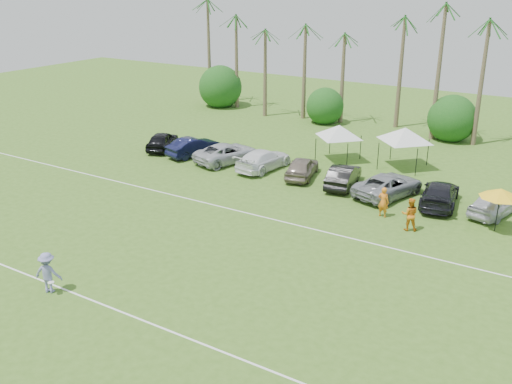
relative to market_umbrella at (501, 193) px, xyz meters
The scene contains 28 objects.
ground 23.30m from the market_umbrella, 124.18° to the right, with size 120.00×120.00×0.00m, color #3F661E.
field_lines 17.32m from the market_umbrella, 139.35° to the right, with size 80.00×12.10×0.01m.
palm_tree_0 40.10m from the market_umbrella, 151.76° to the left, with size 2.40×2.40×8.90m.
palm_tree_1 35.95m from the market_umbrella, 147.93° to the left, with size 2.40×2.40×9.90m.
palm_tree_2 32.07m from the market_umbrella, 143.07° to the left, with size 2.40×2.40×10.90m.
palm_tree_3 29.27m from the market_umbrella, 138.18° to the left, with size 2.40×2.40×11.90m.
palm_tree_4 25.90m from the market_umbrella, 132.15° to the left, with size 2.40×2.40×8.90m.
palm_tree_5 23.67m from the market_umbrella, 124.70° to the left, with size 2.40×2.40×9.90m.
palm_tree_6 21.99m from the market_umbrella, 115.63° to the left, with size 2.40×2.40×10.90m.
palm_tree_7 20.97m from the market_umbrella, 104.96° to the left, with size 2.40×2.40×11.90m.
bush_tree_0 37.66m from the market_umbrella, 148.26° to the left, with size 4.00×4.00×4.00m.
bush_tree_1 27.47m from the market_umbrella, 133.84° to the left, with size 4.00×4.00×4.00m.
bush_tree_2 21.03m from the market_umbrella, 109.53° to the left, with size 4.00×4.00×4.00m.
sideline_player_a 6.42m from the market_umbrella, 167.47° to the right, with size 0.68×0.44×1.86m, color orange.
sideline_player_b 5.03m from the market_umbrella, 149.73° to the right, with size 0.94×0.73×1.93m, color orange.
canopy_tent_left 14.92m from the market_umbrella, 150.17° to the left, with size 4.06×4.06×3.29m.
canopy_tent_right 11.69m from the market_umbrella, 134.07° to the left, with size 4.41×4.41×3.58m.
market_umbrella is the anchor object (origin of this frame).
frisbee_player 23.84m from the market_umbrella, 132.19° to the right, with size 1.44×1.13×1.95m.
parked_car_0 26.68m from the market_umbrella, behind, with size 1.76×4.37×1.49m, color black.
parked_car_1 23.45m from the market_umbrella, behind, with size 1.57×4.51×1.49m, color black.
parked_car_2 20.23m from the market_umbrella, behind, with size 2.47×5.35×1.49m, color #B8BABF.
parked_car_3 17.02m from the market_umbrella, behind, with size 2.08×5.13×1.49m, color white.
parked_car_4 13.81m from the market_umbrella, 169.76° to the left, with size 1.76×4.37×1.49m, color gray.
parked_car_5 10.62m from the market_umbrella, 167.60° to the left, with size 1.57×4.51×1.49m, color black.
parked_car_6 7.47m from the market_umbrella, 163.40° to the left, with size 2.47×5.35×1.49m, color gray.
parked_car_7 4.65m from the market_umbrella, 148.77° to the left, with size 2.08×5.13×1.49m, color black.
parked_car_8 2.90m from the market_umbrella, 101.85° to the left, with size 1.76×4.37×1.49m, color silver.
Camera 1 is at (16.93, -12.82, 13.50)m, focal length 40.00 mm.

